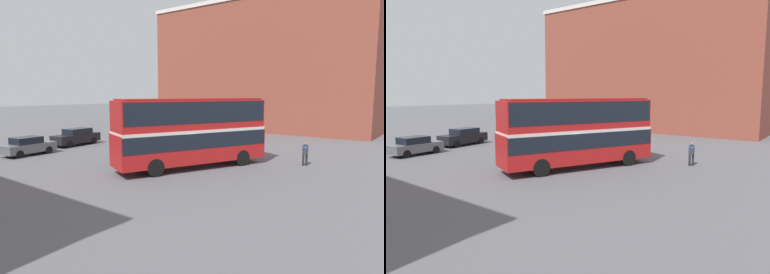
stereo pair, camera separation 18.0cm
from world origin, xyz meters
The scene contains 6 objects.
ground_plane centered at (0.00, 0.00, 0.00)m, with size 240.00×240.00×0.00m, color #5B5B60.
building_row_right centered at (26.96, 7.40, 8.59)m, with size 11.44×30.10×17.17m.
double_decker_bus centered at (0.28, -0.29, 2.66)m, with size 10.58×6.39×4.62m.
pedestrian_foreground centered at (5.53, -6.08, 1.00)m, with size 0.57×0.57×1.64m.
parked_car_kerb_near centered at (-3.95, 13.10, 0.75)m, with size 4.15×2.00×1.50m.
parked_car_side_street centered at (1.57, 14.64, 0.82)m, with size 4.85×2.26×1.62m.
Camera 2 is at (-17.54, -14.04, 4.96)m, focal length 32.00 mm.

